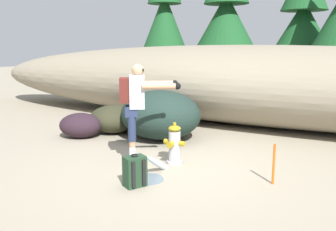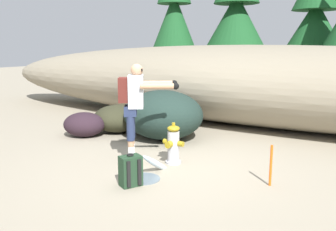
{
  "view_description": "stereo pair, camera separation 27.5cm",
  "coord_description": "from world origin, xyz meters",
  "px_view_note": "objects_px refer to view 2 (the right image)",
  "views": [
    {
      "loc": [
        2.89,
        -5.07,
        1.97
      ],
      "look_at": [
        -0.18,
        0.39,
        0.75
      ],
      "focal_mm": 38.3,
      "sensor_mm": 36.0,
      "label": 1
    },
    {
      "loc": [
        3.13,
        -4.93,
        1.97
      ],
      "look_at": [
        -0.18,
        0.39,
        0.75
      ],
      "focal_mm": 38.3,
      "sensor_mm": 36.0,
      "label": 2
    }
  ],
  "objects_px": {
    "utility_worker": "(135,101)",
    "spare_backpack": "(130,171)",
    "boulder_large": "(163,114)",
    "boulder_mid": "(118,118)",
    "survey_stake": "(271,166)",
    "fire_hydrant": "(173,145)",
    "boulder_small": "(84,124)"
  },
  "relations": [
    {
      "from": "fire_hydrant",
      "to": "boulder_large",
      "type": "xyz_separation_m",
      "value": [
        -1.07,
        1.35,
        0.2
      ]
    },
    {
      "from": "utility_worker",
      "to": "spare_backpack",
      "type": "height_order",
      "value": "utility_worker"
    },
    {
      "from": "boulder_large",
      "to": "survey_stake",
      "type": "distance_m",
      "value": 3.14
    },
    {
      "from": "spare_backpack",
      "to": "boulder_large",
      "type": "distance_m",
      "value": 2.75
    },
    {
      "from": "spare_backpack",
      "to": "boulder_small",
      "type": "xyz_separation_m",
      "value": [
        -2.62,
        1.72,
        0.05
      ]
    },
    {
      "from": "spare_backpack",
      "to": "boulder_mid",
      "type": "relative_size",
      "value": 0.4
    },
    {
      "from": "survey_stake",
      "to": "boulder_small",
      "type": "bearing_deg",
      "value": 171.11
    },
    {
      "from": "utility_worker",
      "to": "spare_backpack",
      "type": "relative_size",
      "value": 3.58
    },
    {
      "from": "boulder_small",
      "to": "spare_backpack",
      "type": "bearing_deg",
      "value": -33.38
    },
    {
      "from": "boulder_large",
      "to": "boulder_mid",
      "type": "distance_m",
      "value": 1.23
    },
    {
      "from": "fire_hydrant",
      "to": "boulder_small",
      "type": "bearing_deg",
      "value": 168.14
    },
    {
      "from": "survey_stake",
      "to": "utility_worker",
      "type": "bearing_deg",
      "value": -174.25
    },
    {
      "from": "spare_backpack",
      "to": "boulder_large",
      "type": "relative_size",
      "value": 0.26
    },
    {
      "from": "utility_worker",
      "to": "spare_backpack",
      "type": "distance_m",
      "value": 1.3
    },
    {
      "from": "fire_hydrant",
      "to": "boulder_small",
      "type": "height_order",
      "value": "fire_hydrant"
    },
    {
      "from": "utility_worker",
      "to": "boulder_small",
      "type": "bearing_deg",
      "value": 122.81
    },
    {
      "from": "boulder_mid",
      "to": "spare_backpack",
      "type": "bearing_deg",
      "value": -47.44
    },
    {
      "from": "utility_worker",
      "to": "boulder_large",
      "type": "distance_m",
      "value": 1.86
    },
    {
      "from": "boulder_small",
      "to": "survey_stake",
      "type": "distance_m",
      "value": 4.37
    },
    {
      "from": "spare_backpack",
      "to": "survey_stake",
      "type": "height_order",
      "value": "survey_stake"
    },
    {
      "from": "boulder_large",
      "to": "fire_hydrant",
      "type": "bearing_deg",
      "value": -51.57
    },
    {
      "from": "fire_hydrant",
      "to": "boulder_large",
      "type": "relative_size",
      "value": 0.39
    },
    {
      "from": "utility_worker",
      "to": "boulder_mid",
      "type": "bearing_deg",
      "value": 102.76
    },
    {
      "from": "fire_hydrant",
      "to": "boulder_large",
      "type": "height_order",
      "value": "boulder_large"
    },
    {
      "from": "spare_backpack",
      "to": "boulder_small",
      "type": "height_order",
      "value": "boulder_small"
    },
    {
      "from": "spare_backpack",
      "to": "boulder_large",
      "type": "height_order",
      "value": "boulder_large"
    },
    {
      "from": "boulder_mid",
      "to": "survey_stake",
      "type": "relative_size",
      "value": 1.94
    },
    {
      "from": "boulder_mid",
      "to": "survey_stake",
      "type": "xyz_separation_m",
      "value": [
        3.98,
        -1.43,
        -0.02
      ]
    },
    {
      "from": "boulder_small",
      "to": "survey_stake",
      "type": "relative_size",
      "value": 1.53
    },
    {
      "from": "fire_hydrant",
      "to": "spare_backpack",
      "type": "bearing_deg",
      "value": -90.39
    },
    {
      "from": "boulder_large",
      "to": "boulder_small",
      "type": "distance_m",
      "value": 1.77
    },
    {
      "from": "fire_hydrant",
      "to": "utility_worker",
      "type": "relative_size",
      "value": 0.42
    }
  ]
}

